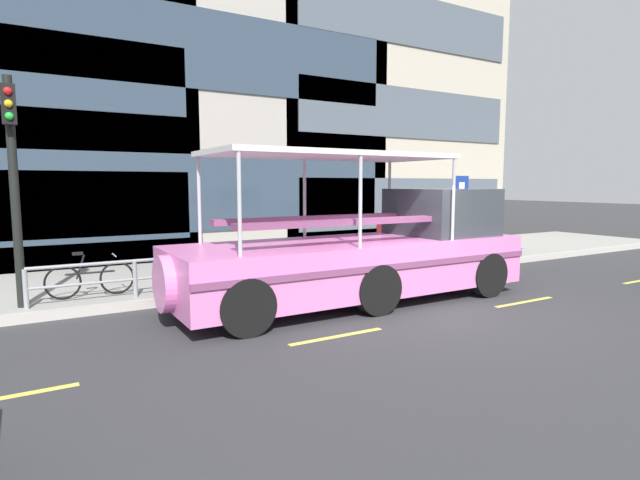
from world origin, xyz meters
TOP-DOWN VIEW (x-y plane):
  - ground_plane at (0.00, 0.00)m, footprint 120.00×120.00m
  - sidewalk at (0.00, 5.60)m, footprint 32.00×4.80m
  - curb_edge at (0.00, 3.11)m, footprint 32.00×0.18m
  - lane_centreline at (-0.00, -0.51)m, footprint 25.80×0.12m
  - curb_guardrail at (-0.92, 3.45)m, footprint 11.92×0.09m
  - traffic_light_pole at (-6.91, 3.61)m, footprint 0.24×0.46m
  - parking_sign at (5.15, 4.04)m, footprint 0.60×0.12m
  - leaned_bicycle at (-5.66, 3.96)m, footprint 1.74×0.46m
  - duck_tour_boat at (-0.22, 1.39)m, footprint 9.69×2.53m
  - pedestrian_near_bow at (2.29, 4.34)m, footprint 0.23×0.42m

SIDE VIEW (x-z plane):
  - ground_plane at x=0.00m, z-range 0.00..0.00m
  - lane_centreline at x=0.00m, z-range 0.00..0.01m
  - sidewalk at x=0.00m, z-range 0.00..0.18m
  - curb_edge at x=0.00m, z-range 0.00..0.18m
  - leaned_bicycle at x=-5.66m, z-range 0.08..1.04m
  - curb_guardrail at x=-0.92m, z-range 0.32..1.12m
  - duck_tour_boat at x=-0.22m, z-range -0.54..2.63m
  - pedestrian_near_bow at x=2.29m, z-range 0.34..1.84m
  - parking_sign at x=5.15m, z-range 0.65..3.25m
  - traffic_light_pole at x=-6.91m, z-range 0.63..4.96m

